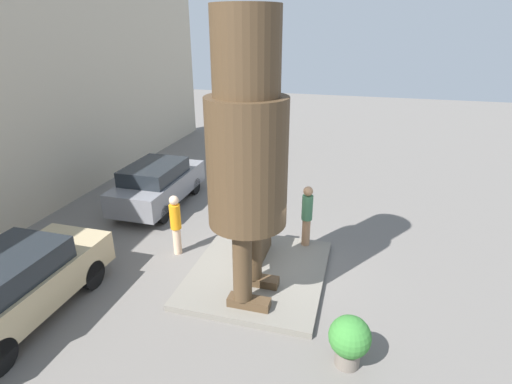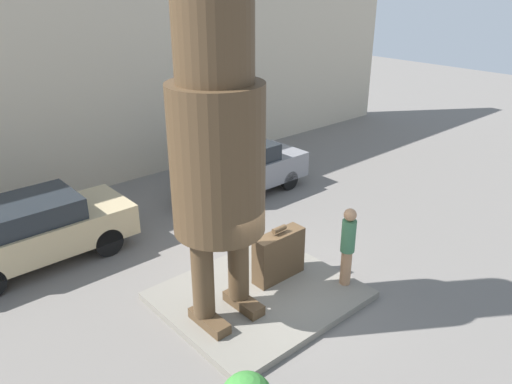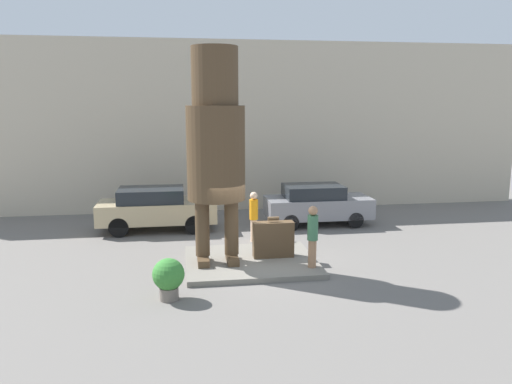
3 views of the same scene
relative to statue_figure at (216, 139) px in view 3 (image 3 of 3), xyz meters
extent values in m
plane|color=slate|center=(1.01, 0.04, -3.77)|extent=(60.00, 60.00, 0.00)
cube|color=slate|center=(1.01, 0.04, -3.69)|extent=(3.86, 3.34, 0.16)
cube|color=beige|center=(1.01, 8.14, -0.03)|extent=(28.00, 0.60, 7.47)
cube|color=#4C3823|center=(-0.43, -0.14, -3.50)|extent=(0.33, 0.95, 0.21)
cube|color=#4C3823|center=(0.43, -0.14, -3.50)|extent=(0.33, 0.95, 0.21)
cylinder|color=#4C3823|center=(-0.43, 0.00, -2.57)|extent=(0.42, 0.42, 1.67)
cylinder|color=#4C3823|center=(0.43, 0.00, -2.57)|extent=(0.42, 0.42, 1.67)
cylinder|color=#4C3823|center=(0.00, 0.00, -0.39)|extent=(1.67, 1.67, 2.68)
cylinder|color=#4C3823|center=(0.00, 0.00, 1.76)|extent=(1.31, 1.31, 1.61)
cube|color=#4C3823|center=(1.72, 0.20, -3.06)|extent=(1.23, 0.39, 1.09)
cylinder|color=#4C3823|center=(1.72, 0.20, -2.42)|extent=(0.34, 0.12, 0.12)
cylinder|color=#A87A56|center=(2.64, -0.93, -3.21)|extent=(0.23, 0.23, 0.80)
cylinder|color=#3D704C|center=(2.64, -0.93, -2.45)|extent=(0.30, 0.30, 0.71)
sphere|color=#A87A56|center=(2.64, -0.93, -1.96)|extent=(0.27, 0.27, 0.27)
cube|color=tan|center=(-1.91, 4.61, -3.03)|extent=(4.39, 1.81, 0.76)
cube|color=#1E2328|center=(-2.13, 4.61, -2.39)|extent=(2.42, 1.63, 0.51)
cylinder|color=black|center=(-0.55, 5.43, -3.41)|extent=(0.72, 0.18, 0.72)
cylinder|color=black|center=(-0.55, 3.80, -3.41)|extent=(0.72, 0.18, 0.72)
cylinder|color=black|center=(-3.28, 5.43, -3.41)|extent=(0.72, 0.18, 0.72)
cylinder|color=black|center=(-3.28, 3.80, -3.41)|extent=(0.72, 0.18, 0.72)
cube|color=gray|center=(4.35, 4.60, -3.06)|extent=(4.13, 1.77, 0.78)
cube|color=#1E2328|center=(4.14, 4.60, -2.42)|extent=(2.27, 1.59, 0.50)
cylinder|color=black|center=(5.63, 5.39, -3.46)|extent=(0.62, 0.18, 0.62)
cylinder|color=black|center=(5.63, 3.80, -3.46)|extent=(0.62, 0.18, 0.62)
cylinder|color=black|center=(3.07, 5.39, -3.46)|extent=(0.62, 0.18, 0.62)
cylinder|color=black|center=(3.07, 3.80, -3.46)|extent=(0.62, 0.18, 0.62)
cylinder|color=#70665B|center=(-1.37, -2.36, -3.60)|extent=(0.47, 0.47, 0.32)
sphere|color=#387F33|center=(-1.37, -2.36, -3.11)|extent=(0.79, 0.79, 0.79)
cylinder|color=beige|center=(1.46, 2.51, -3.37)|extent=(0.23, 0.23, 0.79)
cylinder|color=orange|center=(1.46, 2.51, -2.62)|extent=(0.30, 0.30, 0.70)
sphere|color=beige|center=(1.46, 2.51, -2.14)|extent=(0.26, 0.26, 0.26)
camera|label=1|loc=(-7.39, -2.23, 2.19)|focal=28.00mm
camera|label=2|loc=(-4.85, -6.53, 2.56)|focal=35.00mm
camera|label=3|loc=(-1.00, -14.20, 1.04)|focal=35.00mm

